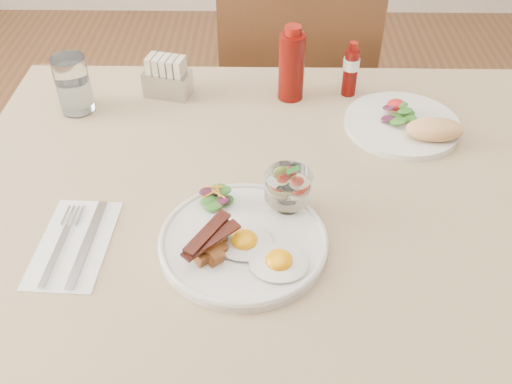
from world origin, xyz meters
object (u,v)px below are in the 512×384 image
(chair_far, at_px, (294,99))
(second_plate, at_px, (410,124))
(sugar_caddy, at_px, (167,79))
(fruit_cup, at_px, (288,186))
(ketchup_bottle, at_px, (292,65))
(main_plate, at_px, (243,242))
(water_glass, at_px, (74,88))
(hot_sauce_bottle, at_px, (351,70))
(table, at_px, (308,217))

(chair_far, height_order, second_plate, chair_far)
(sugar_caddy, bearing_deg, chair_far, 62.87)
(chair_far, height_order, sugar_caddy, chair_far)
(fruit_cup, relative_size, ketchup_bottle, 0.49)
(main_plate, bearing_deg, fruit_cup, 47.20)
(water_glass, bearing_deg, sugar_caddy, 19.24)
(hot_sauce_bottle, xyz_separation_m, sugar_caddy, (-0.41, -0.01, -0.02))
(chair_far, height_order, ketchup_bottle, chair_far)
(chair_far, xyz_separation_m, sugar_caddy, (-0.31, -0.35, 0.27))
(hot_sauce_bottle, distance_m, water_glass, 0.60)
(fruit_cup, xyz_separation_m, second_plate, (0.26, 0.26, -0.05))
(chair_far, xyz_separation_m, fruit_cup, (-0.05, -0.75, 0.29))
(main_plate, height_order, hot_sauce_bottle, hot_sauce_bottle)
(main_plate, xyz_separation_m, water_glass, (-0.38, 0.41, 0.05))
(ketchup_bottle, bearing_deg, water_glass, -172.60)
(ketchup_bottle, xyz_separation_m, hot_sauce_bottle, (0.13, 0.02, -0.02))
(second_plate, bearing_deg, sugar_caddy, 165.31)
(table, distance_m, sugar_caddy, 0.46)
(second_plate, bearing_deg, chair_far, 113.54)
(chair_far, height_order, fruit_cup, chair_far)
(second_plate, height_order, sugar_caddy, sugar_caddy)
(ketchup_bottle, bearing_deg, chair_far, 85.17)
(table, relative_size, water_glass, 10.67)
(hot_sauce_bottle, bearing_deg, second_plate, -52.74)
(hot_sauce_bottle, distance_m, sugar_caddy, 0.41)
(chair_far, bearing_deg, water_glass, -139.85)
(second_plate, bearing_deg, table, -140.90)
(fruit_cup, height_order, second_plate, fruit_cup)
(chair_far, relative_size, second_plate, 3.85)
(chair_far, distance_m, sugar_caddy, 0.54)
(fruit_cup, xyz_separation_m, sugar_caddy, (-0.26, 0.39, -0.02))
(sugar_caddy, bearing_deg, water_glass, -146.88)
(table, height_order, chair_far, chair_far)
(second_plate, xyz_separation_m, hot_sauce_bottle, (-0.11, 0.15, 0.05))
(chair_far, relative_size, ketchup_bottle, 5.47)
(table, distance_m, fruit_cup, 0.18)
(table, distance_m, second_plate, 0.29)
(chair_far, distance_m, second_plate, 0.59)
(fruit_cup, distance_m, water_glass, 0.56)
(water_glass, bearing_deg, fruit_cup, -35.87)
(sugar_caddy, relative_size, water_glass, 0.90)
(table, xyz_separation_m, hot_sauce_bottle, (0.10, 0.32, 0.15))
(main_plate, relative_size, ketchup_bottle, 1.65)
(ketchup_bottle, bearing_deg, table, -84.31)
(second_plate, bearing_deg, main_plate, -134.91)
(table, relative_size, main_plate, 4.75)
(second_plate, relative_size, water_glass, 1.94)
(chair_far, height_order, main_plate, chair_far)
(ketchup_bottle, xyz_separation_m, sugar_caddy, (-0.28, 0.01, -0.04))
(ketchup_bottle, height_order, sugar_caddy, ketchup_bottle)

